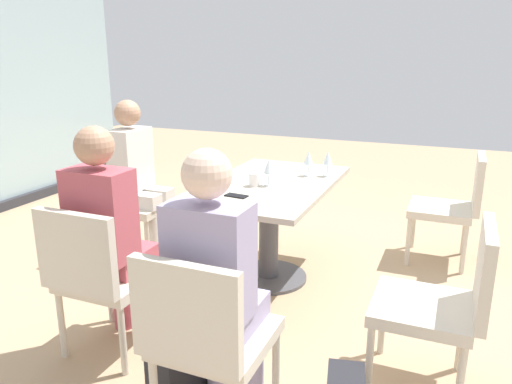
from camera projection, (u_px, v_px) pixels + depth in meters
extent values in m
plane|color=tan|center=(268.00, 278.00, 3.64)|extent=(12.00, 12.00, 0.00)
cube|color=#BCB29E|center=(269.00, 185.00, 3.44)|extent=(1.40, 0.83, 0.04)
cylinder|color=#4C4C51|center=(269.00, 234.00, 3.54)|extent=(0.14, 0.14, 0.69)
cylinder|color=#4C4C51|center=(268.00, 276.00, 3.63)|extent=(0.56, 0.56, 0.02)
cube|color=beige|center=(113.00, 278.00, 2.69)|extent=(0.46, 0.46, 0.06)
cube|color=beige|center=(76.00, 254.00, 2.40)|extent=(0.05, 0.46, 0.42)
cylinder|color=beige|center=(166.00, 305.00, 2.86)|extent=(0.04, 0.04, 0.39)
cylinder|color=beige|center=(110.00, 292.00, 3.00)|extent=(0.04, 0.04, 0.39)
cylinder|color=beige|center=(123.00, 341.00, 2.50)|extent=(0.04, 0.04, 0.39)
cylinder|color=beige|center=(62.00, 325.00, 2.65)|extent=(0.04, 0.04, 0.39)
cube|color=beige|center=(217.00, 337.00, 2.13)|extent=(0.46, 0.46, 0.06)
cube|color=beige|center=(185.00, 315.00, 1.84)|extent=(0.05, 0.46, 0.42)
cylinder|color=beige|center=(276.00, 367.00, 2.29)|extent=(0.04, 0.04, 0.39)
cylinder|color=beige|center=(200.00, 348.00, 2.44)|extent=(0.04, 0.04, 0.39)
cube|color=beige|center=(139.00, 206.00, 3.93)|extent=(0.46, 0.46, 0.06)
cube|color=beige|center=(111.00, 174.00, 3.96)|extent=(0.46, 0.05, 0.42)
cylinder|color=beige|center=(147.00, 245.00, 3.74)|extent=(0.04, 0.04, 0.39)
cylinder|color=beige|center=(175.00, 228.00, 4.10)|extent=(0.04, 0.04, 0.39)
cylinder|color=beige|center=(105.00, 237.00, 3.89)|extent=(0.04, 0.04, 0.39)
cylinder|color=beige|center=(135.00, 222.00, 4.25)|extent=(0.04, 0.04, 0.39)
cube|color=beige|center=(421.00, 308.00, 2.37)|extent=(0.46, 0.46, 0.06)
cube|color=beige|center=(485.00, 271.00, 2.21)|extent=(0.46, 0.05, 0.42)
cylinder|color=beige|center=(382.00, 321.00, 2.68)|extent=(0.04, 0.04, 0.39)
cylinder|color=beige|center=(369.00, 362.00, 2.33)|extent=(0.04, 0.04, 0.39)
cylinder|color=beige|center=(461.00, 337.00, 2.54)|extent=(0.04, 0.04, 0.39)
cylinder|color=beige|center=(460.00, 383.00, 2.18)|extent=(0.04, 0.04, 0.39)
cube|color=beige|center=(440.00, 210.00, 3.85)|extent=(0.46, 0.46, 0.06)
cube|color=beige|center=(479.00, 183.00, 3.69)|extent=(0.46, 0.05, 0.42)
cylinder|color=beige|center=(413.00, 225.00, 4.16)|extent=(0.04, 0.04, 0.39)
cylinder|color=beige|center=(408.00, 242.00, 3.81)|extent=(0.04, 0.04, 0.39)
cylinder|color=beige|center=(464.00, 232.00, 4.01)|extent=(0.04, 0.04, 0.39)
cylinder|color=beige|center=(464.00, 249.00, 3.66)|extent=(0.04, 0.04, 0.39)
cylinder|color=#B24C56|center=(147.00, 298.00, 2.87)|extent=(0.11, 0.11, 0.45)
cube|color=#B24C56|center=(134.00, 260.00, 2.71)|extent=(0.32, 0.13, 0.11)
cylinder|color=#B24C56|center=(122.00, 293.00, 2.93)|extent=(0.11, 0.11, 0.45)
cube|color=#B24C56|center=(108.00, 255.00, 2.77)|extent=(0.32, 0.13, 0.11)
cube|color=#B24C56|center=(100.00, 214.00, 2.54)|extent=(0.20, 0.34, 0.48)
sphere|color=tan|center=(94.00, 146.00, 2.44)|extent=(0.20, 0.20, 0.20)
cylinder|color=#9E93B7|center=(252.00, 359.00, 2.30)|extent=(0.11, 0.11, 0.45)
cube|color=#9E93B7|center=(243.00, 315.00, 2.14)|extent=(0.32, 0.13, 0.11)
cylinder|color=#9E93B7|center=(218.00, 350.00, 2.37)|extent=(0.11, 0.11, 0.45)
cube|color=#9E93B7|center=(207.00, 307.00, 2.21)|extent=(0.32, 0.13, 0.11)
cube|color=#9E93B7|center=(209.00, 261.00, 1.98)|extent=(0.20, 0.34, 0.48)
sphere|color=beige|center=(207.00, 174.00, 1.88)|extent=(0.20, 0.20, 0.20)
cylinder|color=silver|center=(153.00, 236.00, 3.84)|extent=(0.11, 0.11, 0.45)
cube|color=silver|center=(140.00, 200.00, 3.80)|extent=(0.13, 0.32, 0.11)
cylinder|color=silver|center=(165.00, 228.00, 4.00)|extent=(0.11, 0.11, 0.45)
cube|color=silver|center=(154.00, 194.00, 3.96)|extent=(0.13, 0.32, 0.11)
cube|color=silver|center=(131.00, 159.00, 3.85)|extent=(0.34, 0.20, 0.48)
sphere|color=tan|center=(127.00, 113.00, 3.75)|extent=(0.20, 0.20, 0.20)
cylinder|color=silver|center=(198.00, 199.00, 3.04)|extent=(0.06, 0.06, 0.00)
cylinder|color=silver|center=(198.00, 192.00, 3.03)|extent=(0.01, 0.01, 0.08)
cone|color=silver|center=(198.00, 178.00, 3.01)|extent=(0.07, 0.07, 0.09)
cylinder|color=silver|center=(269.00, 185.00, 3.35)|extent=(0.06, 0.06, 0.00)
cylinder|color=silver|center=(269.00, 179.00, 3.34)|extent=(0.01, 0.01, 0.08)
cone|color=silver|center=(269.00, 166.00, 3.32)|extent=(0.07, 0.07, 0.09)
cylinder|color=silver|center=(220.00, 188.00, 3.29)|extent=(0.06, 0.06, 0.00)
cylinder|color=silver|center=(220.00, 181.00, 3.28)|extent=(0.01, 0.01, 0.08)
cone|color=silver|center=(220.00, 168.00, 3.26)|extent=(0.07, 0.07, 0.09)
cylinder|color=silver|center=(308.00, 176.00, 3.62)|extent=(0.06, 0.06, 0.00)
cylinder|color=silver|center=(308.00, 170.00, 3.61)|extent=(0.01, 0.01, 0.08)
cone|color=silver|center=(309.00, 158.00, 3.58)|extent=(0.07, 0.07, 0.09)
cylinder|color=silver|center=(327.00, 176.00, 3.61)|extent=(0.06, 0.06, 0.00)
cylinder|color=silver|center=(327.00, 170.00, 3.60)|extent=(0.01, 0.01, 0.08)
cone|color=silver|center=(328.00, 158.00, 3.57)|extent=(0.07, 0.07, 0.09)
cylinder|color=white|center=(254.00, 180.00, 3.33)|extent=(0.08, 0.08, 0.09)
cube|color=black|center=(236.00, 196.00, 3.11)|extent=(0.08, 0.15, 0.01)
cube|color=#232328|center=(179.00, 368.00, 2.37)|extent=(0.32, 0.21, 0.28)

